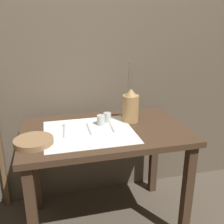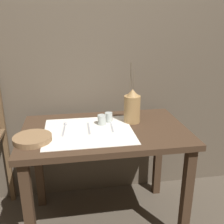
# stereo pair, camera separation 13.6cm
# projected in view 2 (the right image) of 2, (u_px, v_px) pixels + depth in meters

# --- Properties ---
(ground_plane) EXTENTS (12.00, 12.00, 0.00)m
(ground_plane) POSITION_uv_depth(u_px,v_px,m) (106.00, 221.00, 2.06)
(ground_plane) COLOR brown
(stone_wall_back) EXTENTS (7.00, 0.06, 2.40)m
(stone_wall_back) POSITION_uv_depth(u_px,v_px,m) (96.00, 59.00, 2.09)
(stone_wall_back) COLOR brown
(stone_wall_back) RESTS_ON ground_plane
(wooden_table) EXTENTS (1.13, 0.70, 0.78)m
(wooden_table) POSITION_uv_depth(u_px,v_px,m) (105.00, 144.00, 1.84)
(wooden_table) COLOR #422D1E
(wooden_table) RESTS_ON ground_plane
(linen_cloth) EXTENTS (0.59, 0.51, 0.00)m
(linen_cloth) POSITION_uv_depth(u_px,v_px,m) (89.00, 131.00, 1.76)
(linen_cloth) COLOR white
(linen_cloth) RESTS_ON wooden_table
(pitcher_with_flowers) EXTENTS (0.12, 0.12, 0.44)m
(pitcher_with_flowers) POSITION_uv_depth(u_px,v_px,m) (132.00, 107.00, 1.89)
(pitcher_with_flowers) COLOR #A87F4C
(pitcher_with_flowers) RESTS_ON wooden_table
(wooden_bowl) EXTENTS (0.24, 0.24, 0.04)m
(wooden_bowl) POSITION_uv_depth(u_px,v_px,m) (33.00, 139.00, 1.61)
(wooden_bowl) COLOR #8E6B47
(wooden_bowl) RESTS_ON wooden_table
(glass_tumbler_near) EXTENTS (0.06, 0.06, 0.07)m
(glass_tumbler_near) POSITION_uv_depth(u_px,v_px,m) (102.00, 120.00, 1.86)
(glass_tumbler_near) COLOR #B7C1BC
(glass_tumbler_near) RESTS_ON wooden_table
(glass_tumbler_far) EXTENTS (0.06, 0.06, 0.07)m
(glass_tumbler_far) POSITION_uv_depth(u_px,v_px,m) (109.00, 117.00, 1.92)
(glass_tumbler_far) COLOR #B7C1BC
(glass_tumbler_far) RESTS_ON wooden_table
(spoon_inner) EXTENTS (0.04, 0.21, 0.02)m
(spoon_inner) POSITION_uv_depth(u_px,v_px,m) (65.00, 126.00, 1.83)
(spoon_inner) COLOR #A8A8AD
(spoon_inner) RESTS_ON wooden_table
(fork_inner) EXTENTS (0.02, 0.20, 0.00)m
(fork_inner) POSITION_uv_depth(u_px,v_px,m) (89.00, 128.00, 1.80)
(fork_inner) COLOR #A8A8AD
(fork_inner) RESTS_ON wooden_table
(spoon_outer) EXTENTS (0.03, 0.22, 0.02)m
(spoon_outer) POSITION_uv_depth(u_px,v_px,m) (111.00, 123.00, 1.89)
(spoon_outer) COLOR #A8A8AD
(spoon_outer) RESTS_ON wooden_table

